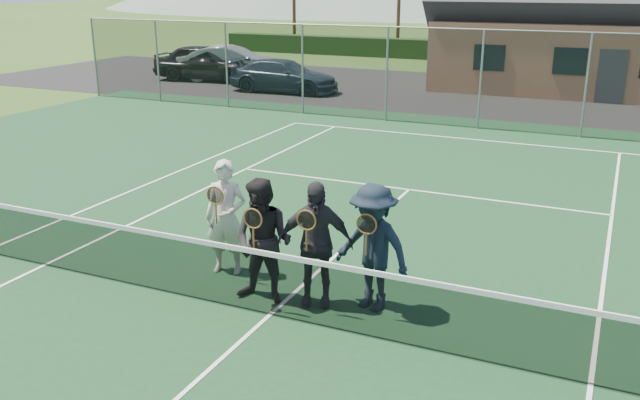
% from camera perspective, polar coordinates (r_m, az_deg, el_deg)
% --- Properties ---
extents(ground, '(220.00, 220.00, 0.00)m').
position_cam_1_polar(ground, '(27.94, 15.86, 8.31)').
color(ground, '#2C4A1A').
rests_on(ground, ground).
extents(court_surface, '(30.00, 30.00, 0.02)m').
position_cam_1_polar(court_surface, '(9.42, -4.25, -9.73)').
color(court_surface, '#14381E').
rests_on(court_surface, ground).
extents(tarmac_carpark, '(40.00, 12.00, 0.01)m').
position_cam_1_polar(tarmac_carpark, '(28.79, 7.91, 9.09)').
color(tarmac_carpark, black).
rests_on(tarmac_carpark, ground).
extents(hedge_row, '(40.00, 1.20, 1.10)m').
position_cam_1_polar(hedge_row, '(39.69, 18.76, 11.54)').
color(hedge_row, black).
rests_on(hedge_row, ground).
extents(car_a, '(5.06, 2.56, 1.65)m').
position_cam_1_polar(car_a, '(31.84, -9.47, 11.36)').
color(car_a, black).
rests_on(car_a, ground).
extents(car_b, '(5.00, 2.93, 1.56)m').
position_cam_1_polar(car_b, '(31.67, -7.44, 11.33)').
color(car_b, gray).
rests_on(car_b, ground).
extents(car_c, '(4.60, 2.01, 1.32)m').
position_cam_1_polar(car_c, '(28.16, -3.03, 10.38)').
color(car_c, '#1B2736').
rests_on(car_c, ground).
extents(court_markings, '(11.03, 23.83, 0.01)m').
position_cam_1_polar(court_markings, '(9.41, -4.26, -9.65)').
color(court_markings, white).
rests_on(court_markings, court_surface).
extents(tennis_net, '(11.68, 0.08, 1.10)m').
position_cam_1_polar(tennis_net, '(9.19, -4.33, -6.81)').
color(tennis_net, slate).
rests_on(tennis_net, ground).
extents(perimeter_fence, '(30.07, 0.07, 3.02)m').
position_cam_1_polar(perimeter_fence, '(21.38, 13.39, 9.84)').
color(perimeter_fence, slate).
rests_on(perimeter_fence, ground).
extents(player_a, '(0.74, 0.57, 1.80)m').
position_cam_1_polar(player_a, '(10.49, -7.91, -1.45)').
color(player_a, beige).
rests_on(player_a, court_surface).
extents(player_b, '(0.90, 0.72, 1.80)m').
position_cam_1_polar(player_b, '(9.48, -4.78, -3.51)').
color(player_b, black).
rests_on(player_b, court_surface).
extents(player_c, '(1.14, 0.77, 1.80)m').
position_cam_1_polar(player_c, '(9.38, -0.43, -3.67)').
color(player_c, '#27262B').
rests_on(player_c, court_surface).
extents(player_d, '(1.29, 0.94, 1.80)m').
position_cam_1_polar(player_d, '(9.27, 4.47, -4.01)').
color(player_d, black).
rests_on(player_d, court_surface).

